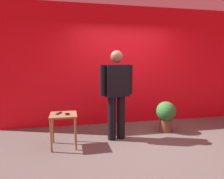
{
  "coord_description": "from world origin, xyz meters",
  "views": [
    {
      "loc": [
        -1.35,
        -3.47,
        1.54
      ],
      "look_at": [
        -0.51,
        0.55,
        1.01
      ],
      "focal_mm": 33.01,
      "sensor_mm": 36.0,
      "label": 1
    }
  ],
  "objects_px": {
    "tv_remote": "(59,113)",
    "side_table": "(63,120)",
    "cell_phone": "(67,114)",
    "potted_plant": "(166,114)",
    "standing_person": "(117,90)"
  },
  "relations": [
    {
      "from": "cell_phone",
      "to": "potted_plant",
      "type": "height_order",
      "value": "potted_plant"
    },
    {
      "from": "standing_person",
      "to": "potted_plant",
      "type": "relative_size",
      "value": 2.6
    },
    {
      "from": "side_table",
      "to": "potted_plant",
      "type": "bearing_deg",
      "value": 10.1
    },
    {
      "from": "side_table",
      "to": "cell_phone",
      "type": "distance_m",
      "value": 0.14
    },
    {
      "from": "tv_remote",
      "to": "side_table",
      "type": "bearing_deg",
      "value": -3.95
    },
    {
      "from": "tv_remote",
      "to": "potted_plant",
      "type": "height_order",
      "value": "potted_plant"
    },
    {
      "from": "tv_remote",
      "to": "potted_plant",
      "type": "bearing_deg",
      "value": 32.45
    },
    {
      "from": "cell_phone",
      "to": "tv_remote",
      "type": "bearing_deg",
      "value": 149.42
    },
    {
      "from": "cell_phone",
      "to": "tv_remote",
      "type": "xyz_separation_m",
      "value": [
        -0.15,
        0.08,
        0.01
      ]
    },
    {
      "from": "potted_plant",
      "to": "standing_person",
      "type": "bearing_deg",
      "value": -169.92
    },
    {
      "from": "standing_person",
      "to": "side_table",
      "type": "height_order",
      "value": "standing_person"
    },
    {
      "from": "cell_phone",
      "to": "potted_plant",
      "type": "xyz_separation_m",
      "value": [
        2.16,
        0.43,
        -0.21
      ]
    },
    {
      "from": "side_table",
      "to": "cell_phone",
      "type": "bearing_deg",
      "value": -25.41
    },
    {
      "from": "standing_person",
      "to": "tv_remote",
      "type": "relative_size",
      "value": 10.51
    },
    {
      "from": "cell_phone",
      "to": "potted_plant",
      "type": "distance_m",
      "value": 2.21
    }
  ]
}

